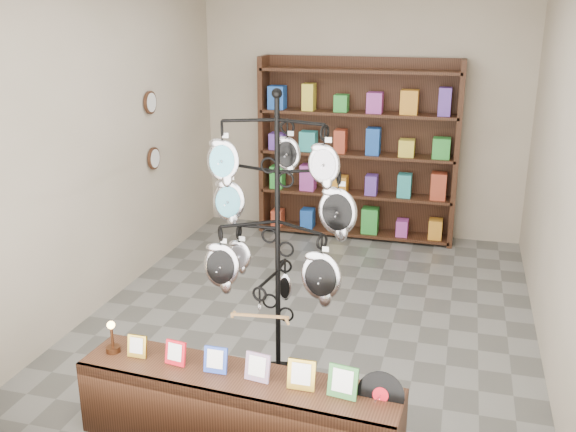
# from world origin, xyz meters

# --- Properties ---
(ground) EXTENTS (5.00, 5.00, 0.00)m
(ground) POSITION_xyz_m (0.00, 0.00, 0.00)
(ground) COLOR slate
(ground) RESTS_ON ground
(room_envelope) EXTENTS (5.00, 5.00, 5.00)m
(room_envelope) POSITION_xyz_m (0.00, 0.00, 1.85)
(room_envelope) COLOR beige
(room_envelope) RESTS_ON ground
(display_tree) EXTENTS (1.14, 0.97, 2.23)m
(display_tree) POSITION_xyz_m (0.01, -1.19, 1.29)
(display_tree) COLOR black
(display_tree) RESTS_ON ground
(front_shelf) EXTENTS (2.14, 0.57, 0.75)m
(front_shelf) POSITION_xyz_m (-0.03, -2.01, 0.26)
(front_shelf) COLOR black
(front_shelf) RESTS_ON ground
(back_shelving) EXTENTS (2.42, 0.36, 2.20)m
(back_shelving) POSITION_xyz_m (0.00, 2.30, 1.03)
(back_shelving) COLOR black
(back_shelving) RESTS_ON ground
(wall_clocks) EXTENTS (0.03, 0.24, 0.84)m
(wall_clocks) POSITION_xyz_m (-1.97, 0.80, 1.50)
(wall_clocks) COLOR black
(wall_clocks) RESTS_ON ground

